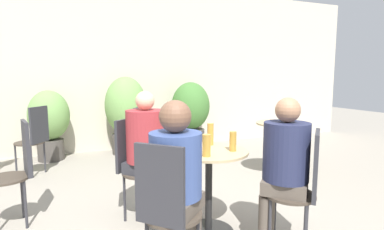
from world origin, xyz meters
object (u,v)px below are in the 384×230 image
Objects in this scene: bistro_chair_4 at (145,136)px; seated_person_1 at (177,173)px; bistro_chair_0 at (134,160)px; beer_glass_1 at (233,141)px; beer_glass_2 at (210,134)px; beer_glass_3 at (185,141)px; bistro_chair_1 at (166,204)px; potted_plant_1 at (126,111)px; cafe_table_far at (282,138)px; seated_person_0 at (147,145)px; cafe_table_near at (209,175)px; potted_plant_0 at (49,120)px; bistro_chair_6 at (35,135)px; bistro_chair_2 at (304,182)px; beer_glass_0 at (207,145)px; seated_person_2 at (284,161)px; bistro_chair_5 at (17,164)px; potted_plant_2 at (191,112)px.

bistro_chair_4 is 0.79× the size of seated_person_1.
beer_glass_1 is (0.71, -0.62, 0.25)m from bistro_chair_0.
beer_glass_3 is (-0.27, -0.10, -0.02)m from beer_glass_2.
potted_plant_1 is at bearing -50.15° from bistro_chair_1.
cafe_table_far is 2.07m from seated_person_0.
cafe_table_far is 0.61× the size of seated_person_1.
bistro_chair_0 is 1.13m from bistro_chair_4.
seated_person_0 reaches higher than cafe_table_near.
bistro_chair_4 is at bearing -53.95° from bistro_chair_1.
potted_plant_0 is 1.22m from potted_plant_1.
bistro_chair_2 is at bearing 71.20° from bistro_chair_6.
seated_person_0 is at bearing 125.12° from beer_glass_3.
potted_plant_0 is at bearing 113.15° from beer_glass_0.
beer_glass_2 is at bearing -74.82° from bistro_chair_0.
seated_person_1 is 0.57m from beer_glass_3.
potted_plant_0 is at bearing -106.06° from bistro_chair_2.
potted_plant_1 reaches higher than beer_glass_2.
seated_person_1 is 0.43m from beer_glass_0.
bistro_chair_4 is at bearing -118.03° from seated_person_2.
bistro_chair_5 is 2.30m from seated_person_2.
beer_glass_3 is (-0.72, 0.60, 0.25)m from bistro_chair_2.
bistro_chair_6 is (-1.58, 2.24, 0.05)m from cafe_table_near.
cafe_table_far is 1.72m from beer_glass_2.
bistro_chair_2 is at bearing -29.33° from beer_glass_0.
seated_person_1 is at bearing -135.01° from seated_person_0.
beer_glass_3 is (1.36, -0.68, 0.25)m from bistro_chair_5.
potted_plant_2 reaches higher than seated_person_2.
bistro_chair_5 is 0.84× the size of potted_plant_0.
bistro_chair_6 is 2.15m from seated_person_0.
beer_glass_0 is (1.44, -0.92, 0.25)m from bistro_chair_5.
cafe_table_far is 3.09m from bistro_chair_5.
beer_glass_3 is 3.05m from potted_plant_2.
beer_glass_2 is 0.29m from beer_glass_3.
potted_plant_1 is 1.17m from potted_plant_2.
potted_plant_1 reaches higher than beer_glass_3.
potted_plant_2 reaches higher than cafe_table_far.
bistro_chair_2 is at bearing -129.32° from bistro_chair_4.
seated_person_1 is (1.12, -1.18, 0.15)m from bistro_chair_5.
beer_glass_3 is at bearing 66.56° from bistro_chair_6.
potted_plant_2 is at bearing 116.92° from bistro_chair_5.
bistro_chair_1 is 1.64m from bistro_chair_5.
seated_person_0 is (0.10, 0.96, 0.16)m from bistro_chair_1.
bistro_chair_2 is at bearing -122.58° from cafe_table_far.
cafe_table_far is 2.06m from beer_glass_0.
bistro_chair_5 is at bearing 122.08° from bistro_chair_0.
seated_person_1 reaches higher than bistro_chair_1.
bistro_chair_0 is at bearing 135.49° from cafe_table_near.
bistro_chair_2 reaches higher than cafe_table_far.
bistro_chair_1 is 5.92× the size of beer_glass_3.
beer_glass_1 reaches higher than cafe_table_near.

